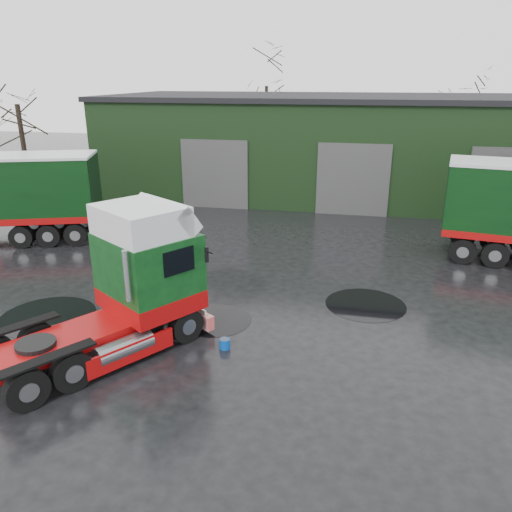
{
  "coord_description": "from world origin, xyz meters",
  "views": [
    {
      "loc": [
        2.43,
        -14.11,
        7.46
      ],
      "look_at": [
        -0.87,
        1.45,
        1.7
      ],
      "focal_mm": 35.0,
      "sensor_mm": 36.0,
      "label": 1
    }
  ],
  "objects_px": {
    "tree_back_b": "(460,124)",
    "hero_tractor": "(90,289)",
    "warehouse": "(357,145)",
    "wash_bucket": "(225,344)",
    "tree_left": "(22,135)",
    "tree_back_a": "(266,109)"
  },
  "relations": [
    {
      "from": "warehouse",
      "to": "tree_back_a",
      "type": "xyz_separation_m",
      "value": [
        -8.0,
        10.0,
        1.59
      ]
    },
    {
      "from": "hero_tractor",
      "to": "tree_left",
      "type": "relative_size",
      "value": 0.78
    },
    {
      "from": "tree_left",
      "to": "tree_back_a",
      "type": "relative_size",
      "value": 0.89
    },
    {
      "from": "wash_bucket",
      "to": "tree_back_b",
      "type": "height_order",
      "value": "tree_back_b"
    },
    {
      "from": "hero_tractor",
      "to": "tree_left",
      "type": "bearing_deg",
      "value": 163.8
    },
    {
      "from": "tree_back_a",
      "to": "warehouse",
      "type": "bearing_deg",
      "value": -51.34
    },
    {
      "from": "tree_back_b",
      "to": "warehouse",
      "type": "bearing_deg",
      "value": -128.66
    },
    {
      "from": "tree_back_a",
      "to": "hero_tractor",
      "type": "bearing_deg",
      "value": -87.4
    },
    {
      "from": "hero_tractor",
      "to": "tree_back_b",
      "type": "distance_m",
      "value": 36.08
    },
    {
      "from": "warehouse",
      "to": "tree_back_b",
      "type": "bearing_deg",
      "value": 51.34
    },
    {
      "from": "warehouse",
      "to": "wash_bucket",
      "type": "height_order",
      "value": "warehouse"
    },
    {
      "from": "tree_back_a",
      "to": "tree_back_b",
      "type": "relative_size",
      "value": 1.27
    },
    {
      "from": "wash_bucket",
      "to": "tree_left",
      "type": "distance_m",
      "value": 21.49
    },
    {
      "from": "wash_bucket",
      "to": "tree_back_b",
      "type": "xyz_separation_m",
      "value": [
        11.1,
        31.85,
        3.6
      ]
    },
    {
      "from": "warehouse",
      "to": "tree_left",
      "type": "relative_size",
      "value": 3.81
    },
    {
      "from": "tree_left",
      "to": "tree_back_a",
      "type": "height_order",
      "value": "tree_back_a"
    },
    {
      "from": "wash_bucket",
      "to": "tree_left",
      "type": "height_order",
      "value": "tree_left"
    },
    {
      "from": "tree_left",
      "to": "wash_bucket",
      "type": "bearing_deg",
      "value": -41.06
    },
    {
      "from": "warehouse",
      "to": "hero_tractor",
      "type": "relative_size",
      "value": 4.89
    },
    {
      "from": "tree_back_b",
      "to": "hero_tractor",
      "type": "bearing_deg",
      "value": -113.72
    },
    {
      "from": "warehouse",
      "to": "wash_bucket",
      "type": "distance_m",
      "value": 22.28
    },
    {
      "from": "warehouse",
      "to": "tree_back_b",
      "type": "relative_size",
      "value": 4.32
    }
  ]
}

